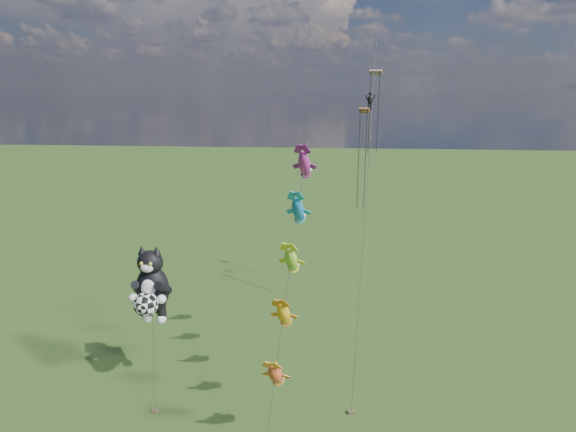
{
  "coord_description": "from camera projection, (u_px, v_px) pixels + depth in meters",
  "views": [
    {
      "loc": [
        16.51,
        -27.15,
        21.85
      ],
      "look_at": [
        13.28,
        10.23,
        11.72
      ],
      "focal_mm": 30.0,
      "sensor_mm": 36.0,
      "label": 1
    }
  ],
  "objects": [
    {
      "name": "cat_kite_rig",
      "position": [
        151.0,
        287.0,
        33.74
      ],
      "size": [
        2.7,
        4.27,
        11.21
      ],
      "rotation": [
        0.0,
        0.0,
        0.22
      ],
      "color": "brown",
      "rests_on": "ground"
    },
    {
      "name": "fish_windsock_rig",
      "position": [
        291.0,
        260.0,
        30.76
      ],
      "size": [
        2.42,
        15.85,
        19.78
      ],
      "rotation": [
        0.0,
        0.0,
        0.19
      ],
      "color": "brown",
      "rests_on": "ground"
    },
    {
      "name": "parafoil_rig",
      "position": [
        369.0,
        116.0,
        42.03
      ],
      "size": [
        2.91,
        17.45,
        27.87
      ],
      "rotation": [
        0.0,
        0.0,
        -0.04
      ],
      "color": "brown",
      "rests_on": "ground"
    },
    {
      "name": "ground",
      "position": [
        84.0,
        414.0,
        33.19
      ],
      "size": [
        300.0,
        300.0,
        0.0
      ],
      "primitive_type": "plane",
      "color": "#1B390E"
    }
  ]
}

